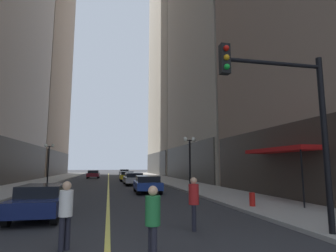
% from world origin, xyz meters
% --- Properties ---
extents(ground_plane, '(200.00, 200.00, 0.00)m').
position_xyz_m(ground_plane, '(0.00, 35.00, 0.00)').
color(ground_plane, '#2D2D30').
extents(sidewalk_left, '(4.50, 78.00, 0.15)m').
position_xyz_m(sidewalk_left, '(-8.25, 35.00, 0.07)').
color(sidewalk_left, '#9E9991').
rests_on(sidewalk_left, ground).
extents(sidewalk_right, '(4.50, 78.00, 0.15)m').
position_xyz_m(sidewalk_right, '(8.25, 35.00, 0.07)').
color(sidewalk_right, '#9E9991').
rests_on(sidewalk_right, ground).
extents(lane_centre_stripe, '(0.16, 70.00, 0.01)m').
position_xyz_m(lane_centre_stripe, '(0.00, 35.00, 0.00)').
color(lane_centre_stripe, '#E5D64C').
rests_on(lane_centre_stripe, ground).
extents(building_right_far, '(10.56, 26.00, 79.31)m').
position_xyz_m(building_right_far, '(15.69, 60.00, 39.55)').
color(building_right_far, '#B7AD99').
rests_on(building_right_far, ground).
extents(storefront_awning_right, '(1.60, 5.53, 3.12)m').
position_xyz_m(storefront_awning_right, '(9.69, 10.81, 2.99)').
color(storefront_awning_right, '#B21414').
rests_on(storefront_awning_right, ground).
extents(car_navy, '(1.89, 4.22, 1.32)m').
position_xyz_m(car_navy, '(-2.68, 8.92, 0.72)').
color(car_navy, '#141E4C').
rests_on(car_navy, ground).
extents(car_blue, '(1.97, 4.23, 1.32)m').
position_xyz_m(car_blue, '(2.95, 18.28, 0.72)').
color(car_blue, navy).
rests_on(car_blue, ground).
extents(car_silver, '(2.02, 4.60, 1.32)m').
position_xyz_m(car_silver, '(2.65, 27.24, 0.72)').
color(car_silver, '#B7B7BC').
rests_on(car_silver, ground).
extents(car_yellow, '(1.82, 4.22, 1.32)m').
position_xyz_m(car_yellow, '(2.40, 35.09, 0.72)').
color(car_yellow, yellow).
rests_on(car_yellow, ground).
extents(car_maroon, '(2.00, 4.31, 1.32)m').
position_xyz_m(car_maroon, '(-2.50, 44.88, 0.72)').
color(car_maroon, maroon).
rests_on(car_maroon, ground).
extents(car_black, '(1.89, 4.16, 1.32)m').
position_xyz_m(car_black, '(3.02, 53.67, 0.72)').
color(car_black, black).
rests_on(car_black, ground).
extents(pedestrian_in_red_jacket, '(0.44, 0.44, 1.72)m').
position_xyz_m(pedestrian_in_red_jacket, '(2.77, 5.54, 1.01)').
color(pedestrian_in_red_jacket, black).
rests_on(pedestrian_in_red_jacket, ground).
extents(pedestrian_in_green_parka, '(0.41, 0.41, 1.67)m').
position_xyz_m(pedestrian_in_green_parka, '(0.96, 2.75, 0.97)').
color(pedestrian_in_green_parka, black).
rests_on(pedestrian_in_green_parka, ground).
extents(pedestrian_in_white_shirt, '(0.48, 0.48, 1.71)m').
position_xyz_m(pedestrian_in_white_shirt, '(-1.07, 4.18, 1.00)').
color(pedestrian_in_white_shirt, black).
rests_on(pedestrian_in_white_shirt, ground).
extents(traffic_light_near_right, '(3.43, 0.35, 5.65)m').
position_xyz_m(traffic_light_near_right, '(5.35, 3.70, 3.74)').
color(traffic_light_near_right, black).
rests_on(traffic_light_near_right, ground).
extents(street_lamp_left_far, '(1.06, 0.36, 4.43)m').
position_xyz_m(street_lamp_left_far, '(-6.40, 28.51, 3.26)').
color(street_lamp_left_far, black).
rests_on(street_lamp_left_far, ground).
extents(street_lamp_right_mid, '(1.06, 0.36, 4.43)m').
position_xyz_m(street_lamp_right_mid, '(6.40, 18.23, 3.26)').
color(street_lamp_right_mid, black).
rests_on(street_lamp_right_mid, ground).
extents(fire_hydrant_right, '(0.28, 0.28, 0.80)m').
position_xyz_m(fire_hydrant_right, '(6.90, 9.24, 0.40)').
color(fire_hydrant_right, red).
rests_on(fire_hydrant_right, ground).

